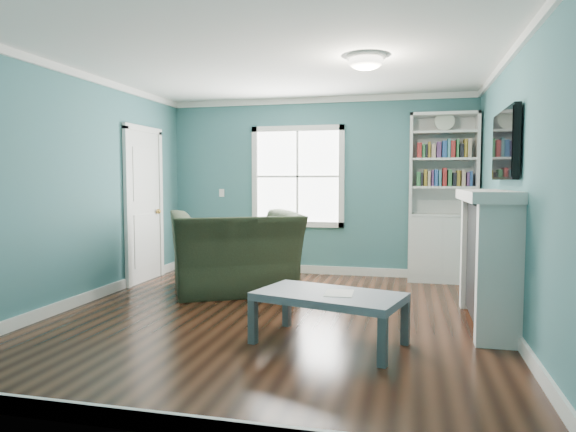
# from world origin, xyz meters

# --- Properties ---
(floor) EXTENTS (5.00, 5.00, 0.00)m
(floor) POSITION_xyz_m (0.00, 0.00, 0.00)
(floor) COLOR black
(floor) RESTS_ON ground
(room_walls) EXTENTS (5.00, 5.00, 5.00)m
(room_walls) POSITION_xyz_m (0.00, 0.00, 1.58)
(room_walls) COLOR #3B727B
(room_walls) RESTS_ON ground
(trim) EXTENTS (4.50, 5.00, 2.60)m
(trim) POSITION_xyz_m (0.00, 0.00, 1.24)
(trim) COLOR white
(trim) RESTS_ON ground
(window) EXTENTS (1.40, 0.06, 1.50)m
(window) POSITION_xyz_m (-0.30, 2.49, 1.45)
(window) COLOR white
(window) RESTS_ON room_walls
(bookshelf) EXTENTS (0.90, 0.35, 2.31)m
(bookshelf) POSITION_xyz_m (1.77, 2.30, 0.92)
(bookshelf) COLOR silver
(bookshelf) RESTS_ON ground
(fireplace) EXTENTS (0.44, 1.58, 1.30)m
(fireplace) POSITION_xyz_m (2.08, 0.20, 0.64)
(fireplace) COLOR black
(fireplace) RESTS_ON ground
(tv) EXTENTS (0.06, 1.10, 0.65)m
(tv) POSITION_xyz_m (2.20, 0.20, 1.72)
(tv) COLOR black
(tv) RESTS_ON fireplace
(door) EXTENTS (0.12, 0.98, 2.17)m
(door) POSITION_xyz_m (-2.22, 1.40, 1.07)
(door) COLOR silver
(door) RESTS_ON ground
(ceiling_fixture) EXTENTS (0.38, 0.38, 0.15)m
(ceiling_fixture) POSITION_xyz_m (0.90, 0.10, 2.55)
(ceiling_fixture) COLOR white
(ceiling_fixture) RESTS_ON room_walls
(light_switch) EXTENTS (0.08, 0.01, 0.12)m
(light_switch) POSITION_xyz_m (-1.50, 2.48, 1.20)
(light_switch) COLOR white
(light_switch) RESTS_ON room_walls
(recliner) EXTENTS (1.82, 1.60, 1.34)m
(recliner) POSITION_xyz_m (-0.79, 1.06, 0.67)
(recliner) COLOR black
(recliner) RESTS_ON ground
(coffee_table) EXTENTS (1.35, 0.96, 0.44)m
(coffee_table) POSITION_xyz_m (0.68, -0.74, 0.38)
(coffee_table) COLOR #444D51
(coffee_table) RESTS_ON ground
(paper_sheet) EXTENTS (0.24, 0.31, 0.00)m
(paper_sheet) POSITION_xyz_m (0.77, -0.74, 0.44)
(paper_sheet) COLOR white
(paper_sheet) RESTS_ON coffee_table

